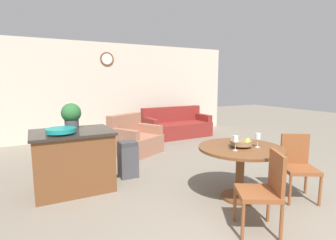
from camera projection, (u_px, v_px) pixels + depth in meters
The scene contains 13 objects.
wall_back at pixel (106, 91), 7.53m from camera, with size 8.00×0.09×2.70m.
dining_table at pixel (240, 159), 3.57m from camera, with size 1.14×1.14×0.73m.
dining_chair_near_left at pixel (265, 188), 2.78m from camera, with size 0.57×0.57×0.88m.
dining_chair_near_right at pixel (298, 163), 3.62m from camera, with size 0.57×0.57×0.88m.
fruit_bowl at pixel (241, 142), 3.53m from camera, with size 0.29×0.29×0.12m.
wine_glass_left at pixel (236, 140), 3.35m from camera, with size 0.07×0.07×0.20m.
wine_glass_right at pixel (258, 137), 3.51m from camera, with size 0.07×0.07×0.20m.
kitchen_island at pixel (73, 160), 3.92m from camera, with size 1.14×0.88×0.89m.
teal_bowl at pixel (61, 130), 3.62m from camera, with size 0.40×0.40×0.08m.
potted_plant at pixel (71, 115), 4.02m from camera, with size 0.30×0.30×0.39m.
trash_bin at pixel (128, 159), 4.43m from camera, with size 0.30×0.26×0.62m.
couch at pixel (176, 127), 7.70m from camera, with size 1.97×0.93×0.86m.
armchair at pixel (134, 140), 5.96m from camera, with size 1.26×1.24×0.87m.
Camera 1 is at (-1.90, -1.47, 1.61)m, focal length 28.00 mm.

